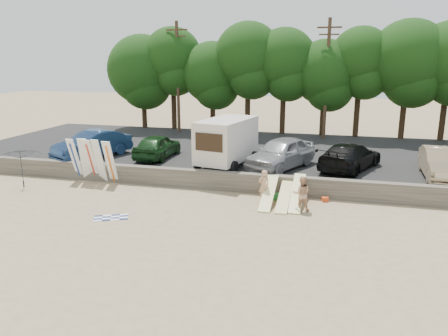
{
  "coord_description": "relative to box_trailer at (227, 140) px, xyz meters",
  "views": [
    {
      "loc": [
        3.01,
        -18.57,
        6.92
      ],
      "look_at": [
        -2.65,
        3.0,
        1.21
      ],
      "focal_mm": 35.0,
      "sensor_mm": 36.0,
      "label": 1
    }
  ],
  "objects": [
    {
      "name": "car_1",
      "position": [
        -4.75,
        0.99,
        -0.79
      ],
      "size": [
        1.81,
        4.44,
        1.51
      ],
      "primitive_type": "imported",
      "rotation": [
        0.0,
        0.0,
        3.13
      ],
      "color": "black",
      "rests_on": "parking_lot"
    },
    {
      "name": "surfboard_upright_2",
      "position": [
        -7.11,
        -2.87,
        -0.99
      ],
      "size": [
        0.57,
        0.85,
        2.5
      ],
      "primitive_type": "cube",
      "rotation": [
        0.3,
        0.0,
        -0.08
      ],
      "color": "white",
      "rests_on": "ground"
    },
    {
      "name": "gear_bag",
      "position": [
        5.76,
        -3.02,
        -2.13
      ],
      "size": [
        0.36,
        0.33,
        0.22
      ],
      "primitive_type": "cube",
      "rotation": [
        0.0,
        0.0,
        0.3
      ],
      "color": "#D34318",
      "rests_on": "ground"
    },
    {
      "name": "box_trailer",
      "position": [
        0.0,
        0.0,
        0.0
      ],
      "size": [
        3.15,
        4.67,
        2.76
      ],
      "rotation": [
        0.0,
        0.0,
        -0.2
      ],
      "color": "beige",
      "rests_on": "parking_lot"
    },
    {
      "name": "seawall",
      "position": [
        3.12,
        -2.42,
        -1.74
      ],
      "size": [
        44.0,
        0.5,
        1.0
      ],
      "primitive_type": "cube",
      "color": "#6B6356",
      "rests_on": "ground"
    },
    {
      "name": "car_2",
      "position": [
        3.12,
        0.28,
        -0.66
      ],
      "size": [
        4.02,
        5.58,
        1.76
      ],
      "primitive_type": "imported",
      "rotation": [
        0.0,
        0.0,
        -0.42
      ],
      "color": "gray",
      "rests_on": "parking_lot"
    },
    {
      "name": "beachgoer_b",
      "position": [
        4.73,
        -4.67,
        -1.42
      ],
      "size": [
        0.89,
        0.74,
        1.65
      ],
      "primitive_type": "imported",
      "rotation": [
        0.0,
        0.0,
        3.3
      ],
      "color": "tan",
      "rests_on": "ground"
    },
    {
      "name": "utility_poles",
      "position": [
        5.12,
        10.58,
        3.18
      ],
      "size": [
        25.8,
        0.26,
        9.0
      ],
      "color": "#473321",
      "rests_on": "parking_lot"
    },
    {
      "name": "surfboard_low_0",
      "position": [
        3.12,
        -3.97,
        -1.73
      ],
      "size": [
        0.56,
        2.86,
        1.04
      ],
      "primitive_type": "cube",
      "rotation": [
        0.33,
        0.0,
        0.0
      ],
      "color": "#F6EF9B",
      "rests_on": "ground"
    },
    {
      "name": "car_0",
      "position": [
        -8.79,
        0.08,
        -0.71
      ],
      "size": [
        3.74,
        5.35,
        1.67
      ],
      "primitive_type": "imported",
      "rotation": [
        0.0,
        0.0,
        -0.43
      ],
      "color": "navy",
      "rests_on": "parking_lot"
    },
    {
      "name": "beach_umbrella",
      "position": [
        -10.27,
        -4.64,
        -1.19
      ],
      "size": [
        3.11,
        3.13,
        2.12
      ],
      "primitive_type": "imported",
      "rotation": [
        0.0,
        0.0,
        3.6
      ],
      "color": "black",
      "rests_on": "ground"
    },
    {
      "name": "parking_lot",
      "position": [
        3.12,
        5.08,
        -1.89
      ],
      "size": [
        44.0,
        14.5,
        0.7
      ],
      "primitive_type": "cube",
      "color": "#282828",
      "rests_on": "ground"
    },
    {
      "name": "surfboard_low_2",
      "position": [
        4.48,
        -3.85,
        -1.65
      ],
      "size": [
        0.56,
        2.81,
        1.18
      ],
      "primitive_type": "cube",
      "rotation": [
        0.38,
        0.0,
        0.0
      ],
      "color": "#F6EF9B",
      "rests_on": "ground"
    },
    {
      "name": "car_4",
      "position": [
        11.51,
        0.34,
        -0.75
      ],
      "size": [
        1.81,
        4.84,
        1.58
      ],
      "primitive_type": "imported",
      "rotation": [
        0.0,
        0.0,
        -0.03
      ],
      "color": "#998061",
      "rests_on": "parking_lot"
    },
    {
      "name": "treeline",
      "position": [
        3.82,
        12.12,
        4.08
      ],
      "size": [
        34.04,
        6.3,
        9.01
      ],
      "color": "#382616",
      "rests_on": "parking_lot"
    },
    {
      "name": "surfboard_upright_1",
      "position": [
        -7.52,
        -2.86,
        -0.97
      ],
      "size": [
        0.59,
        0.71,
        2.55
      ],
      "primitive_type": "cube",
      "rotation": [
        0.22,
        0.0,
        0.16
      ],
      "color": "white",
      "rests_on": "ground"
    },
    {
      "name": "cooler",
      "position": [
        3.47,
        -3.35,
        -2.08
      ],
      "size": [
        0.43,
        0.36,
        0.32
      ],
      "primitive_type": "cube",
      "rotation": [
        0.0,
        0.0,
        0.17
      ],
      "color": "#258938",
      "rests_on": "ground"
    },
    {
      "name": "beach_towel",
      "position": [
        -3.31,
        -7.71,
        -2.24
      ],
      "size": [
        1.99,
        1.99,
        0.0
      ],
      "primitive_type": "plane",
      "rotation": [
        0.0,
        0.0,
        0.43
      ],
      "color": "white",
      "rests_on": "ground"
    },
    {
      "name": "surfboard_upright_0",
      "position": [
        -8.11,
        -2.89,
        -0.99
      ],
      "size": [
        0.6,
        0.85,
        2.51
      ],
      "primitive_type": "cube",
      "rotation": [
        0.29,
        0.0,
        -0.13
      ],
      "color": "white",
      "rests_on": "ground"
    },
    {
      "name": "surfboard_low_1",
      "position": [
        3.89,
        -3.98,
        -1.8
      ],
      "size": [
        0.56,
        2.91,
        0.88
      ],
      "primitive_type": "cube",
      "rotation": [
        0.27,
        0.0,
        0.0
      ],
      "color": "#F6EF9B",
      "rests_on": "ground"
    },
    {
      "name": "surfboard_upright_3",
      "position": [
        -6.58,
        -2.91,
        -0.98
      ],
      "size": [
        0.61,
        0.76,
        2.54
      ],
      "primitive_type": "cube",
      "rotation": [
        0.24,
        0.0,
        -0.16
      ],
      "color": "white",
      "rests_on": "ground"
    },
    {
      "name": "ground",
      "position": [
        3.12,
        -5.42,
        -2.24
      ],
      "size": [
        120.0,
        120.0,
        0.0
      ],
      "primitive_type": "plane",
      "color": "tan",
      "rests_on": "ground"
    },
    {
      "name": "beachgoer_a",
      "position": [
        2.83,
        -3.75,
        -1.45
      ],
      "size": [
        0.69,
        0.64,
        1.59
      ],
      "primitive_type": "imported",
      "rotation": [
        0.0,
        0.0,
        3.76
      ],
      "color": "tan",
      "rests_on": "ground"
    },
    {
      "name": "surfboard_upright_4",
      "position": [
        -5.88,
        -2.96,
        -0.99
      ],
      "size": [
        0.51,
        0.84,
        2.5
      ],
      "primitive_type": "cube",
      "rotation": [
        0.3,
        0.0,
        -0.01
      ],
      "color": "white",
      "rests_on": "ground"
    },
    {
      "name": "car_3",
      "position": [
        6.93,
        1.04,
        -0.78
      ],
      "size": [
        4.03,
        5.65,
        1.52
      ],
      "primitive_type": "imported",
      "rotation": [
        0.0,
        0.0,
        2.74
      ],
      "color": "black",
      "rests_on": "parking_lot"
    }
  ]
}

